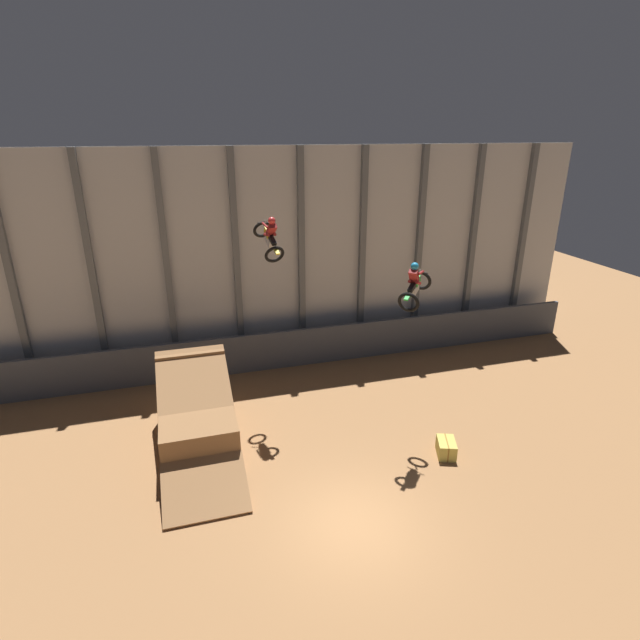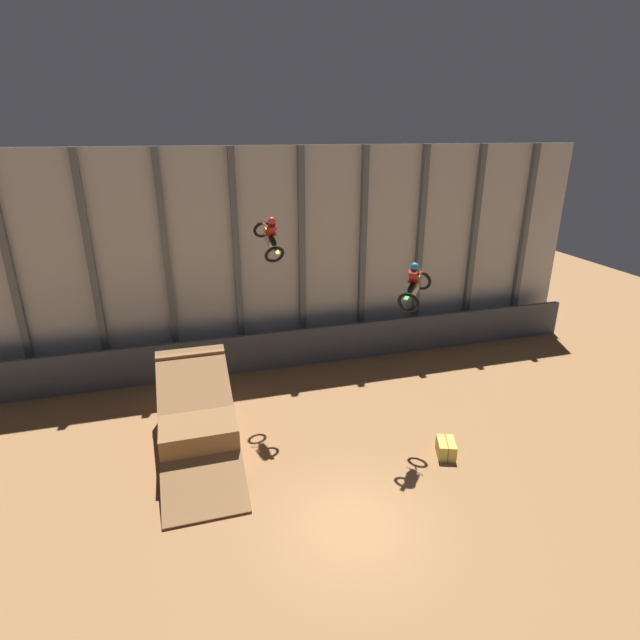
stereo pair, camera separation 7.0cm
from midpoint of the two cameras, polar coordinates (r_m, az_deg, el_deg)
The scene contains 7 objects.
ground_plane at distance 15.57m, azimuth 3.68°, elevation -22.28°, with size 60.00×60.00×0.00m, color #996B42.
arena_back_wall at distance 23.45m, azimuth -5.94°, elevation 6.93°, with size 32.00×0.40×10.02m.
lower_barrier at distance 23.65m, azimuth -5.01°, elevation -3.44°, with size 31.36×0.20×1.83m.
dirt_ramp at distance 18.85m, azimuth -14.00°, elevation -10.68°, with size 2.56×6.47×2.89m.
rider_bike_left_air at distance 18.28m, azimuth -5.92°, elevation 9.41°, with size 0.97×1.88×1.69m.
rider_bike_right_air at distance 16.89m, azimuth 10.66°, elevation 3.90°, with size 1.66×1.70×1.63m.
hay_bale_trackside at distance 18.45m, azimuth 14.11°, elevation -13.98°, with size 0.88×1.05×0.57m.
Camera 1 is at (-4.11, -10.58, 10.66)m, focal length 28.00 mm.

